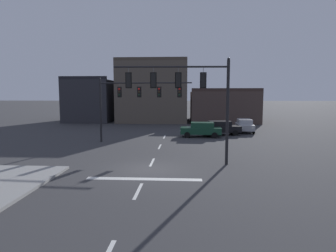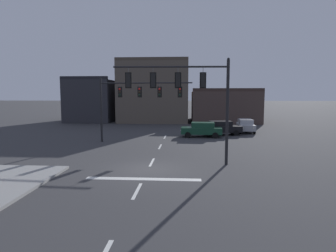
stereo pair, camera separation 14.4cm
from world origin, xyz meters
The scene contains 9 objects.
ground_plane centered at (0.00, 0.00, 0.00)m, with size 400.00×400.00×0.00m, color #353538.
stop_bar_paint centered at (0.00, -2.00, 0.00)m, with size 6.40×0.50×0.01m, color silver.
lane_centreline centered at (0.00, 2.00, 0.00)m, with size 0.16×26.40×0.01m.
signal_mast_near_side centered at (2.45, 1.57, 4.95)m, with size 7.52×0.54×7.00m.
signal_mast_far_side centered at (-2.78, 10.25, 4.46)m, with size 8.98×0.75×6.25m.
car_lot_nearside centered at (6.35, 16.07, 0.86)m, with size 4.60×2.30×1.61m.
car_lot_middle centered at (9.63, 18.76, 0.86)m, with size 2.10×4.53×1.61m.
car_lot_farside centered at (4.03, 14.29, 0.86)m, with size 4.52×2.07×1.61m.
building_row centered at (-2.77, 33.21, 3.91)m, with size 32.00×11.87×10.40m.
Camera 2 is at (2.38, -17.53, 4.65)m, focal length 31.11 mm.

